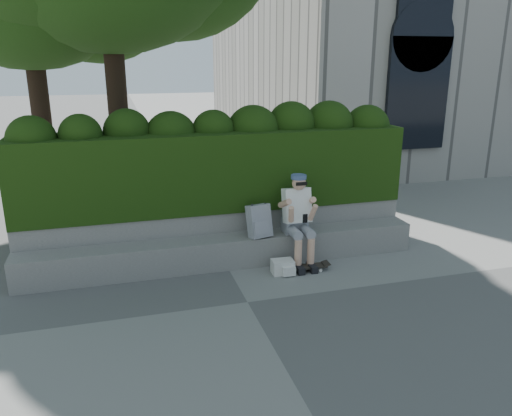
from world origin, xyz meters
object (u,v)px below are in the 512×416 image
object	(u,v)px
person	(298,216)
skateboard	(302,267)
backpack_plaid	(259,221)
backpack_ground	(283,267)

from	to	relation	value
person	skateboard	distance (m)	0.77
skateboard	backpack_plaid	world-z (taller)	backpack_plaid
backpack_ground	backpack_plaid	bearing A→B (deg)	122.27
person	backpack_ground	distance (m)	0.81
skateboard	backpack_ground	size ratio (longest dim) A/B	2.38
person	backpack_plaid	distance (m)	0.59
skateboard	backpack_plaid	distance (m)	0.93
person	backpack_plaid	xyz separation A→B (m)	(-0.58, 0.08, -0.06)
person	backpack_ground	xyz separation A→B (m)	(-0.35, -0.33, -0.65)
skateboard	backpack_plaid	size ratio (longest dim) A/B	1.53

